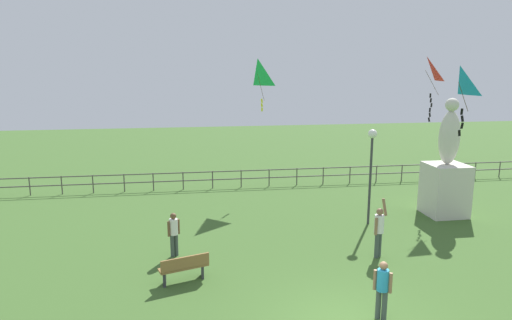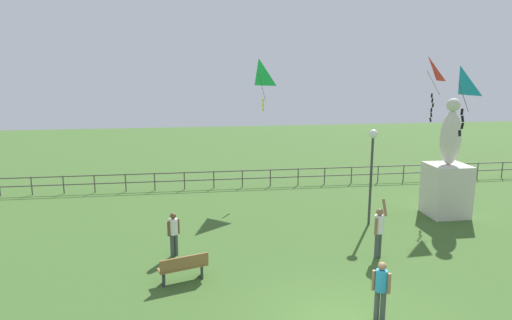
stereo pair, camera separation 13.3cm
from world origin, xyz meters
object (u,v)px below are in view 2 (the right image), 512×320
object	(u,v)px
statue_monument	(447,178)
lamppost	(372,155)
kite_2	(259,75)
kite_4	(459,85)
park_bench	(183,267)
person_1	(174,231)
kite_0	(427,73)
person_0	(379,229)
person_2	(381,287)

from	to	relation	value
statue_monument	lamppost	world-z (taller)	statue_monument
lamppost	kite_2	distance (m)	7.35
lamppost	kite_4	size ratio (longest dim) A/B	1.87
kite_2	park_bench	bearing A→B (deg)	-111.27
park_bench	kite_4	world-z (taller)	kite_4
park_bench	person_1	xyz separation A→B (m)	(-0.34, 2.01, 0.43)
park_bench	person_1	world-z (taller)	person_1
kite_0	kite_4	xyz separation A→B (m)	(-2.57, -6.69, -0.29)
statue_monument	person_1	xyz separation A→B (m)	(-11.65, -2.81, -0.80)
person_0	person_2	xyz separation A→B (m)	(-1.54, -3.77, -0.11)
person_0	kite_4	world-z (taller)	kite_4
kite_0	statue_monument	bearing A→B (deg)	-79.01
person_1	kite_4	xyz separation A→B (m)	(8.74, -2.14, 4.98)
lamppost	person_1	xyz separation A→B (m)	(-7.89, -2.14, -2.03)
kite_0	person_0	bearing A→B (deg)	-127.82
person_1	kite_0	world-z (taller)	kite_0
person_2	kite_4	distance (m)	6.60
person_2	kite_4	size ratio (longest dim) A/B	0.75
statue_monument	lamppost	xyz separation A→B (m)	(-3.76, -0.67, 1.23)
lamppost	person_0	size ratio (longest dim) A/B	1.94
lamppost	kite_2	size ratio (longest dim) A/B	1.54
person_0	person_2	distance (m)	4.08
park_bench	person_0	size ratio (longest dim) A/B	0.76
kite_0	person_1	bearing A→B (deg)	-158.07
lamppost	kite_2	world-z (taller)	kite_2
kite_0	kite_2	bearing A→B (deg)	156.96
kite_2	kite_4	xyz separation A→B (m)	(4.64, -9.76, -0.15)
park_bench	person_2	bearing A→B (deg)	-29.97
kite_2	statue_monument	bearing A→B (deg)	-32.49
park_bench	kite_0	size ratio (longest dim) A/B	0.54
person_2	kite_4	bearing A→B (deg)	39.30
lamppost	kite_2	bearing A→B (deg)	124.70
person_1	kite_2	size ratio (longest dim) A/B	0.60
person_1	person_2	world-z (taller)	person_2
statue_monument	kite_0	xyz separation A→B (m)	(-0.34, 1.74, 4.46)
kite_4	person_1	bearing A→B (deg)	166.27
statue_monument	lamppost	size ratio (longest dim) A/B	1.29
person_0	kite_0	bearing A→B (deg)	52.18
person_0	kite_2	distance (m)	10.46
lamppost	person_2	size ratio (longest dim) A/B	2.50
park_bench	lamppost	bearing A→B (deg)	28.79
park_bench	person_0	bearing A→B (deg)	7.66
statue_monument	kite_0	size ratio (longest dim) A/B	1.78
person_2	statue_monument	bearing A→B (deg)	50.81
park_bench	kite_2	world-z (taller)	kite_2
lamppost	statue_monument	bearing A→B (deg)	10.14
lamppost	kite_0	xyz separation A→B (m)	(3.42, 2.41, 3.23)
person_2	person_1	bearing A→B (deg)	137.58
park_bench	kite_0	distance (m)	13.99
kite_4	person_0	bearing A→B (deg)	151.17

